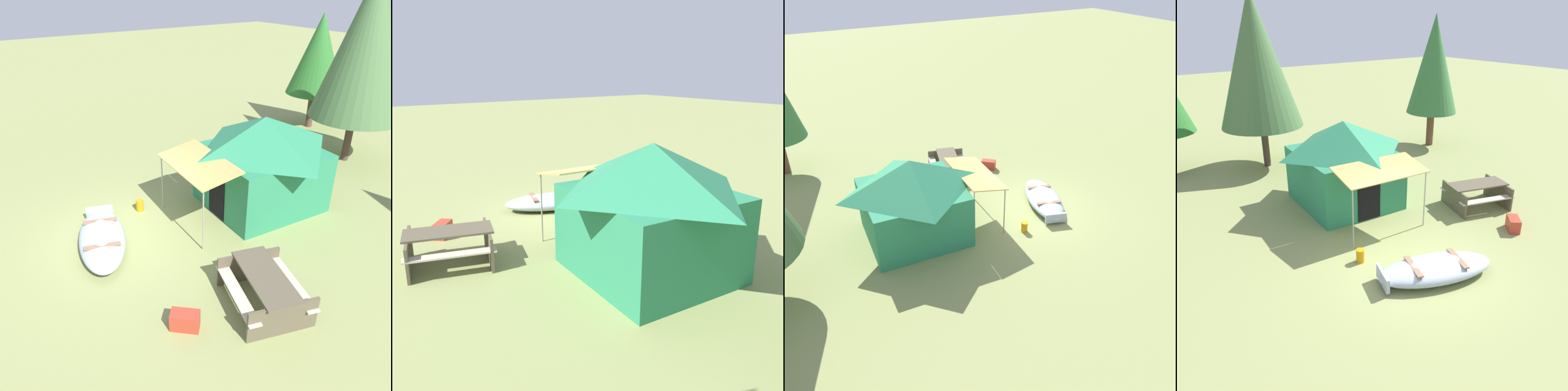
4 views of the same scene
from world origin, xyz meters
TOP-DOWN VIEW (x-y plane):
  - ground_plane at (0.00, 0.00)m, footprint 80.00×80.00m
  - beached_rowboat at (0.06, -0.67)m, footprint 3.03×1.99m
  - canvas_cabin_tent at (0.63, 4.07)m, footprint 3.24×4.53m
  - picnic_table at (3.84, 1.34)m, footprint 2.17×1.93m
  - cooler_box at (3.47, -0.35)m, footprint 0.61×0.63m
  - fuel_can at (-0.97, 0.90)m, footprint 0.27×0.27m
  - pine_tree_back_right at (-0.02, 8.92)m, footprint 3.12×3.12m
  - pine_tree_far_center at (-3.33, 10.63)m, footprint 2.40×2.40m

SIDE VIEW (x-z plane):
  - ground_plane at x=0.00m, z-range 0.00..0.00m
  - fuel_can at x=-0.97m, z-range 0.00..0.34m
  - cooler_box at x=3.47m, z-range 0.00..0.38m
  - beached_rowboat at x=0.06m, z-range 0.01..0.46m
  - picnic_table at x=3.84m, z-range 0.10..0.88m
  - canvas_cabin_tent at x=0.63m, z-range 0.05..2.75m
  - pine_tree_far_center at x=-3.33m, z-range 0.74..5.51m
  - pine_tree_back_right at x=-0.02m, z-range 0.82..7.39m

